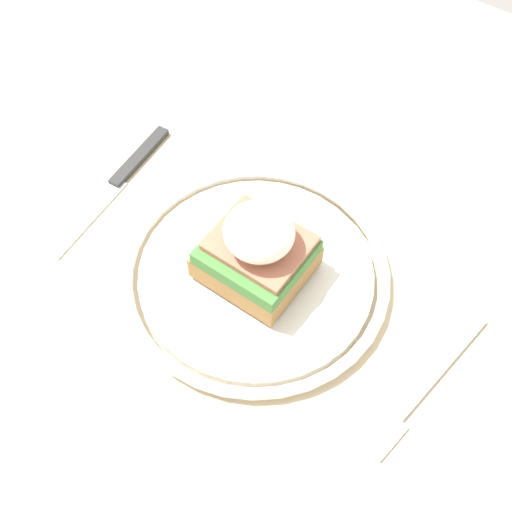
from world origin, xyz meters
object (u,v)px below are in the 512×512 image
Objects in this scene: plate at (256,273)px; sandwich at (257,249)px; fork at (422,389)px; knife at (120,179)px.

sandwich is at bearing 150.17° from plate.
knife reaches higher than fork.
sandwich is 0.17m from fork.
plate is 0.17m from knife.
fork is at bearing 176.20° from knife.
sandwich is 0.18m from knife.
sandwich reaches higher than knife.
sandwich reaches higher than plate.
plate reaches higher than fork.
fork is (-0.17, 0.01, -0.05)m from sandwich.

